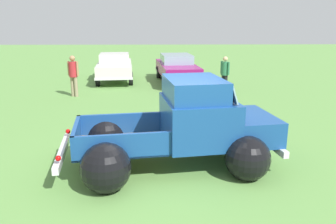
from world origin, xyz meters
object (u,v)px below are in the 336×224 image
(show_car_0, at_px, (115,66))
(show_car_1, at_px, (177,67))
(vintage_pickup_truck, at_px, (186,131))
(spectator_1, at_px, (73,73))
(spectator_0, at_px, (225,72))
(lane_cone_0, at_px, (165,122))

(show_car_0, xyz_separation_m, show_car_1, (3.27, -0.54, 0.00))
(vintage_pickup_truck, bearing_deg, show_car_1, 79.84)
(vintage_pickup_truck, bearing_deg, spectator_1, 112.21)
(vintage_pickup_truck, distance_m, show_car_0, 11.31)
(vintage_pickup_truck, relative_size, show_car_0, 1.10)
(show_car_1, xyz_separation_m, spectator_0, (2.00, -2.61, 0.12))
(show_car_0, distance_m, show_car_1, 3.32)
(show_car_1, height_order, spectator_1, spectator_1)
(lane_cone_0, bearing_deg, show_car_0, 106.11)
(spectator_0, xyz_separation_m, lane_cone_0, (-2.73, -5.63, -0.59))
(show_car_1, distance_m, spectator_0, 3.29)
(lane_cone_0, bearing_deg, spectator_1, 127.38)
(show_car_0, height_order, spectator_0, spectator_0)
(show_car_1, xyz_separation_m, lane_cone_0, (-0.73, -8.24, -0.47))
(spectator_0, relative_size, lane_cone_0, 2.53)
(spectator_1, bearing_deg, lane_cone_0, -119.42)
(show_car_0, bearing_deg, spectator_1, -23.09)
(show_car_0, distance_m, lane_cone_0, 9.16)
(spectator_0, relative_size, spectator_1, 0.93)
(show_car_0, bearing_deg, show_car_1, 74.84)
(spectator_1, bearing_deg, show_car_1, -30.19)
(spectator_0, bearing_deg, show_car_0, 116.17)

